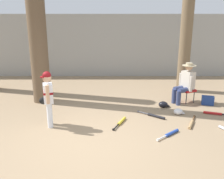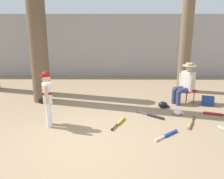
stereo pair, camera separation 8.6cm
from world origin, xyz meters
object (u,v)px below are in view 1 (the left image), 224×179
tree_behind_spectator (185,35)px  seated_spectator (184,82)px  bat_blue_youth (169,134)px  batting_helmet_white (177,112)px  handbag_beside_stool (207,100)px  bat_black_composite (153,116)px  bat_wood_tan (190,123)px  bat_red_barrel (214,113)px  young_ballplayer (47,95)px  batting_helmet_black (162,104)px  tree_near_player (35,21)px  bat_yellow_trainer (120,122)px  folding_stool (186,90)px

tree_behind_spectator → seated_spectator: 1.88m
bat_blue_youth → batting_helmet_white: 1.32m
handbag_beside_stool → bat_blue_youth: (-1.55, -1.98, -0.10)m
batting_helmet_white → bat_black_composite: bearing=-164.2°
bat_wood_tan → bat_red_barrel: (0.82, 0.65, 0.00)m
seated_spectator → bat_red_barrel: size_ratio=1.62×
young_ballplayer → batting_helmet_black: bearing=23.5°
bat_wood_tan → batting_helmet_white: bearing=101.6°
tree_near_player → bat_wood_tan: 4.99m
bat_wood_tan → bat_yellow_trainer: same height
bat_blue_youth → batting_helmet_black: bearing=83.3°
batting_helmet_white → bat_yellow_trainer: bearing=-159.1°
folding_stool → batting_helmet_white: bearing=-116.7°
tree_behind_spectator → handbag_beside_stool: 2.39m
batting_helmet_black → bat_black_composite: bearing=-117.5°
batting_helmet_black → batting_helmet_white: bearing=-62.7°
bat_yellow_trainer → folding_stool: bearing=37.9°
handbag_beside_stool → batting_helmet_white: handbag_beside_stool is taller
handbag_beside_stool → bat_yellow_trainer: 2.92m
young_ballplayer → folding_stool: (3.72, 1.72, -0.38)m
seated_spectator → bat_blue_youth: size_ratio=2.08×
bat_black_composite → folding_stool: bearing=45.4°
tree_near_player → seated_spectator: size_ratio=4.72×
folding_stool → bat_wood_tan: bearing=-102.3°
folding_stool → bat_blue_youth: folding_stool is taller
young_ballplayer → bat_blue_youth: size_ratio=2.26×
tree_behind_spectator → bat_red_barrel: tree_behind_spectator is taller
young_ballplayer → handbag_beside_stool: (4.27, 1.48, -0.61)m
tree_near_player → seated_spectator: tree_near_player is taller
tree_near_player → bat_blue_youth: bearing=-34.6°
bat_red_barrel → tree_near_player: bearing=166.7°
tree_behind_spectator → bat_yellow_trainer: 4.11m
bat_wood_tan → bat_blue_youth: bearing=-139.2°
batting_helmet_black → batting_helmet_white: 0.62m
bat_wood_tan → handbag_beside_stool: bearing=57.4°
young_ballplayer → tree_near_player: bearing=110.0°
bat_blue_youth → bat_yellow_trainer: bearing=148.8°
bat_black_composite → batting_helmet_black: 0.83m
bat_black_composite → handbag_beside_stool: bearing=28.7°
bat_wood_tan → bat_black_composite: (-0.81, 0.49, 0.00)m
bat_red_barrel → batting_helmet_black: (-1.25, 0.58, 0.04)m
bat_yellow_trainer → bat_red_barrel: bearing=12.6°
tree_behind_spectator → bat_red_barrel: 3.00m
folding_stool → seated_spectator: bearing=-153.4°
tree_near_player → tree_behind_spectator: 4.77m
bat_wood_tan → batting_helmet_white: (-0.14, 0.68, 0.04)m
handbag_beside_stool → bat_blue_youth: bearing=-128.0°
folding_stool → batting_helmet_white: (-0.50, -1.00, -0.29)m
bat_wood_tan → young_ballplayer: bearing=-179.2°
tree_near_player → batting_helmet_black: (3.60, -0.57, -2.29)m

